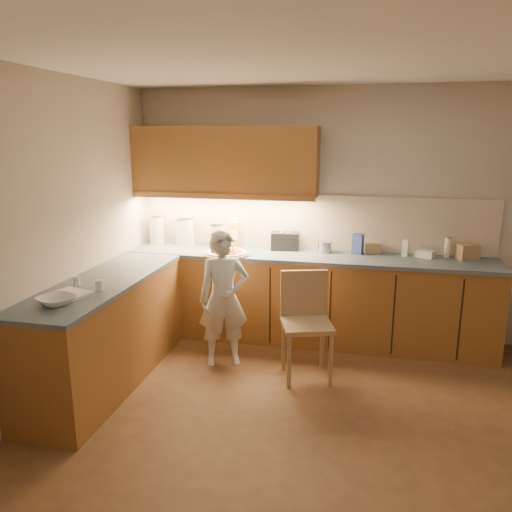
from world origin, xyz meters
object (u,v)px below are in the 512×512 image
child (224,299)px  toaster (285,241)px  wooden_chair (306,317)px  oil_jug (234,234)px  pizza_on_board (227,253)px

child → toaster: (0.42, 0.91, 0.38)m
child → wooden_chair: size_ratio=1.35×
oil_jug → toaster: 0.57m
child → toaster: bearing=42.7°
pizza_on_board → toaster: (0.54, 0.37, 0.07)m
child → pizza_on_board: bearing=79.9°
oil_jug → toaster: (0.57, -0.03, -0.05)m
child → toaster: child is taller
toaster → wooden_chair: bearing=-76.7°
pizza_on_board → child: (0.12, -0.54, -0.30)m
pizza_on_board → wooden_chair: (0.89, -0.60, -0.40)m
toaster → oil_jug: bearing=170.5°
toaster → child: bearing=-121.3°
pizza_on_board → oil_jug: (-0.03, 0.40, 0.13)m
oil_jug → child: bearing=-81.0°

